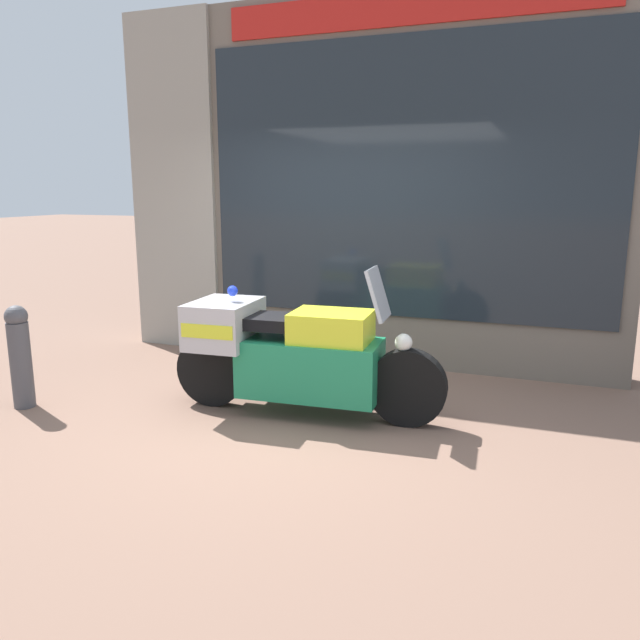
{
  "coord_description": "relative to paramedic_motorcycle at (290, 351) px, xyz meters",
  "views": [
    {
      "loc": [
        1.94,
        -4.42,
        1.86
      ],
      "look_at": [
        0.03,
        0.66,
        0.7
      ],
      "focal_mm": 35.0,
      "sensor_mm": 36.0,
      "label": 1
    }
  ],
  "objects": [
    {
      "name": "window_display",
      "position": [
        0.49,
        1.88,
        -0.06
      ],
      "size": [
        3.91,
        0.3,
        1.96
      ],
      "color": "slate",
      "rests_on": "ground"
    },
    {
      "name": "ground_plane",
      "position": [
        0.04,
        -0.15,
        -0.53
      ],
      "size": [
        60.0,
        60.0,
        0.0
      ],
      "primitive_type": "plane",
      "color": "#7A5B4C"
    },
    {
      "name": "paramedic_motorcycle",
      "position": [
        0.0,
        0.0,
        0.0
      ],
      "size": [
        2.32,
        0.7,
        1.25
      ],
      "rotation": [
        0.0,
        0.0,
        0.07
      ],
      "color": "black",
      "rests_on": "ground"
    },
    {
      "name": "street_bollard",
      "position": [
        -2.21,
        -0.68,
        -0.07
      ],
      "size": [
        0.19,
        0.19,
        0.89
      ],
      "color": "#47474C",
      "rests_on": "ground"
    },
    {
      "name": "shop_building",
      "position": [
        -0.4,
        1.85,
        1.34
      ],
      "size": [
        5.42,
        0.55,
        3.74
      ],
      "color": "#6B6056",
      "rests_on": "ground"
    }
  ]
}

